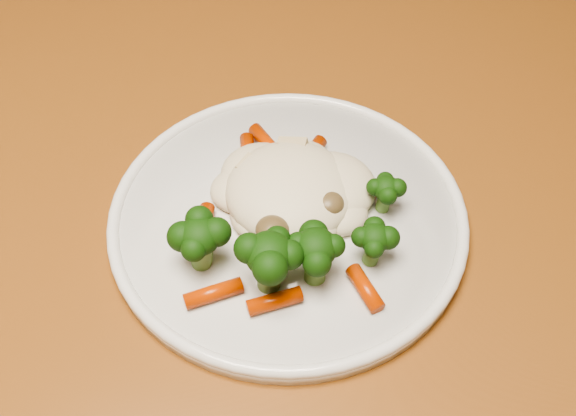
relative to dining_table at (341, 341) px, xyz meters
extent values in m
plane|color=brown|center=(0.30, 0.30, -0.65)|extent=(3.00, 3.00, 0.00)
cube|color=brown|center=(0.00, 0.00, 0.08)|extent=(1.22, 0.85, 0.04)
cylinder|color=white|center=(-0.05, 0.04, 0.11)|extent=(0.28, 0.28, 0.01)
ellipsoid|color=beige|center=(-0.05, 0.06, 0.14)|extent=(0.12, 0.11, 0.05)
ellipsoid|color=black|center=(-0.11, -0.01, 0.13)|extent=(0.05, 0.05, 0.04)
ellipsoid|color=black|center=(-0.06, -0.03, 0.14)|extent=(0.06, 0.06, 0.05)
ellipsoid|color=black|center=(-0.03, -0.01, 0.13)|extent=(0.05, 0.05, 0.05)
ellipsoid|color=black|center=(0.02, 0.01, 0.13)|extent=(0.04, 0.04, 0.03)
ellipsoid|color=black|center=(0.02, 0.06, 0.13)|extent=(0.03, 0.03, 0.03)
cylinder|color=#C53B04|center=(-0.09, 0.10, 0.12)|extent=(0.02, 0.04, 0.01)
cylinder|color=#C53B04|center=(-0.04, 0.11, 0.12)|extent=(0.03, 0.04, 0.01)
cylinder|color=#C53B04|center=(0.00, 0.08, 0.12)|extent=(0.04, 0.03, 0.01)
cylinder|color=#C53B04|center=(-0.11, 0.02, 0.12)|extent=(0.01, 0.05, 0.01)
cylinder|color=#C53B04|center=(-0.10, -0.04, 0.12)|extent=(0.04, 0.03, 0.01)
cylinder|color=#C53B04|center=(-0.05, -0.04, 0.12)|extent=(0.04, 0.03, 0.01)
cylinder|color=#C53B04|center=(0.01, -0.02, 0.12)|extent=(0.03, 0.04, 0.01)
cylinder|color=#C53B04|center=(-0.04, 0.06, 0.13)|extent=(0.02, 0.04, 0.01)
cylinder|color=#C53B04|center=(-0.07, 0.08, 0.13)|extent=(0.03, 0.04, 0.01)
cylinder|color=#C53B04|center=(-0.08, 0.11, 0.12)|extent=(0.04, 0.05, 0.01)
ellipsoid|color=brown|center=(-0.04, 0.05, 0.13)|extent=(0.02, 0.02, 0.02)
ellipsoid|color=brown|center=(-0.02, 0.04, 0.13)|extent=(0.02, 0.02, 0.02)
ellipsoid|color=brown|center=(-0.07, 0.04, 0.13)|extent=(0.02, 0.02, 0.01)
ellipsoid|color=brown|center=(-0.06, 0.01, 0.13)|extent=(0.03, 0.03, 0.02)
ellipsoid|color=brown|center=(-0.04, 0.05, 0.13)|extent=(0.03, 0.03, 0.02)
cube|color=#CBB787|center=(-0.06, 0.10, 0.13)|extent=(0.03, 0.02, 0.01)
cube|color=#CBB787|center=(-0.04, 0.09, 0.13)|extent=(0.02, 0.02, 0.01)
cube|color=#CBB787|center=(-0.09, 0.08, 0.13)|extent=(0.02, 0.02, 0.01)
camera|label=1|loc=(-0.01, -0.32, 0.56)|focal=45.00mm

